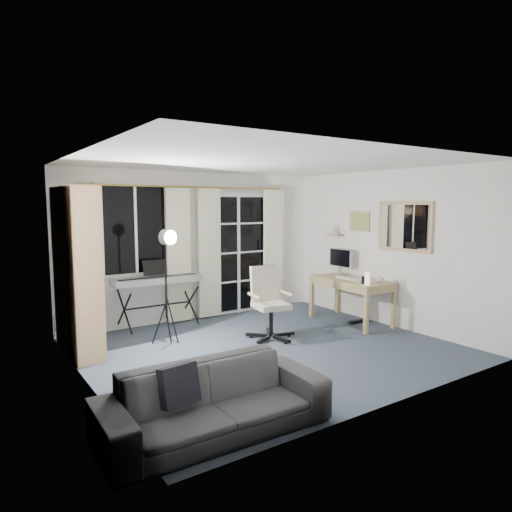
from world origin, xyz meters
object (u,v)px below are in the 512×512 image
Objects in this scene: monitor at (340,259)px; desk at (351,284)px; sofa at (214,389)px; bookshelf at (75,277)px; torchiere_lamp at (85,241)px; keyboard_piano at (158,281)px; mug at (380,279)px; office_chair at (268,296)px; studio_light at (167,251)px.

desk is at bearing -112.07° from monitor.
sofa is (-3.72, -2.37, -0.59)m from monitor.
bookshelf is 1.18× the size of torchiere_lamp.
mug is (2.80, -1.83, 0.02)m from keyboard_piano.
monitor reaches higher than keyboard_piano.
mug is at bearing -33.15° from keyboard_piano.
keyboard_piano is 3.04m from monitor.
office_chair reaches higher than desk.
torchiere_lamp is 2.84m from sofa.
torchiere_lamp is at bearing 163.28° from mug.
keyboard_piano is 1.69m from office_chair.
mug is at bearing -16.72° from torchiere_lamp.
torchiere_lamp is 1.12× the size of studio_light.
monitor is 4.40× the size of mug.
desk is at bearing -28.42° from studio_light.
torchiere_lamp is at bearing -151.66° from keyboard_piano.
torchiere_lamp is at bearing 178.11° from monitor.
office_chair is 1.57m from desk.
torchiere_lamp is 1.50m from keyboard_piano.
office_chair is at bearing -166.57° from monitor.
torchiere_lamp is 1.03m from studio_light.
bookshelf is at bearing 171.28° from desk.
sofa is (-0.66, -2.46, -0.90)m from studio_light.
bookshelf reaches higher than desk.
bookshelf is at bearing -155.26° from keyboard_piano.
mug is (4.11, -1.22, -0.23)m from bookshelf.
desk is 0.53m from mug.
torchiere_lamp is at bearing 175.01° from office_chair.
studio_light is (-0.16, -0.79, 0.53)m from keyboard_piano.
sofa is at bearing -104.27° from keyboard_piano.
torchiere_lamp is 0.93× the size of sofa.
studio_light reaches higher than monitor.
keyboard_piano is 0.70× the size of sofa.
bookshelf reaches higher than monitor.
sofa is (-3.53, -1.92, -0.24)m from desk.
sofa is (-1.95, -2.00, -0.22)m from office_chair.
office_chair reaches higher than mug.
bookshelf is 4.29m from mug.
bookshelf is 2.06× the size of office_chair.
mug is 0.06× the size of sofa.
monitor is 0.26× the size of sofa.
mug is (0.10, -0.50, 0.14)m from desk.
keyboard_piano is 1.33× the size of office_chair.
studio_light is 1.19× the size of desk.
mug is (-0.10, -0.95, -0.21)m from monitor.
keyboard_piano is at bearing 164.72° from monitor.
mug is at bearing -9.06° from office_chair.
sofa is at bearing -82.39° from torchiere_lamp.
office_chair is at bearing -47.89° from keyboard_piano.
torchiere_lamp is 15.44× the size of mug.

